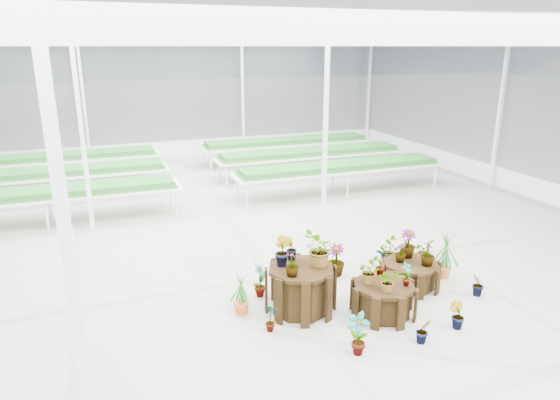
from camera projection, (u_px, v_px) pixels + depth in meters
name	position (u px, v px, depth m)	size (l,w,h in m)	color
ground_plane	(268.00, 284.00, 9.21)	(24.00, 24.00, 0.00)	gray
greenhouse_shell	(267.00, 165.00, 8.54)	(18.00, 24.00, 4.50)	white
steel_frame	(267.00, 165.00, 8.54)	(18.00, 24.00, 4.50)	silver
nursery_benches	(193.00, 173.00, 15.53)	(16.00, 7.00, 0.84)	silver
plinth_tall	(301.00, 289.00, 8.18)	(1.13, 1.13, 0.77)	black
plinth_mid	(383.00, 299.00, 8.08)	(1.04, 1.04, 0.55)	black
plinth_low	(410.00, 274.00, 9.05)	(1.04, 1.04, 0.47)	black
nursery_plants	(360.00, 265.00, 8.68)	(4.51, 3.04, 1.37)	#1F5E20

